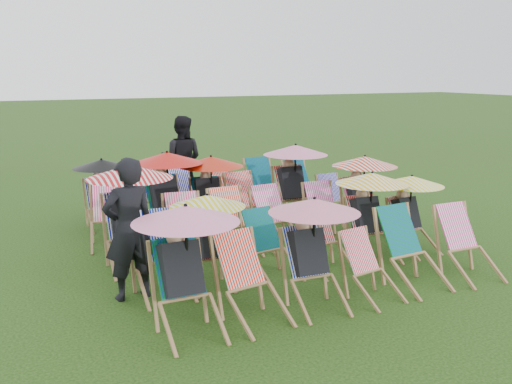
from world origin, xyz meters
name	(u,v)px	position (x,y,z in m)	size (l,w,h in m)	color
ground	(263,250)	(0.00, 0.00, 0.00)	(100.00, 100.00, 0.00)	black
deckchair_0	(186,268)	(-1.98, -2.20, 0.72)	(1.15, 1.20, 1.36)	olive
deckchair_1	(252,280)	(-1.23, -2.25, 0.48)	(0.77, 0.97, 0.95)	olive
deckchair_2	(314,251)	(-0.41, -2.19, 0.68)	(1.09, 1.13, 1.29)	olive
deckchair_3	(372,267)	(0.35, -2.30, 0.41)	(0.65, 0.82, 0.81)	olive
deckchair_4	(413,249)	(1.09, -2.18, 0.50)	(0.73, 0.97, 1.00)	olive
deckchair_5	(469,243)	(2.00, -2.24, 0.47)	(0.64, 0.88, 0.94)	olive
deckchair_6	(161,256)	(-1.93, -1.07, 0.50)	(0.68, 0.94, 1.00)	olive
deckchair_7	(207,239)	(-1.30, -1.00, 0.62)	(0.99, 1.04, 1.18)	olive
deckchair_8	(272,245)	(-0.41, -1.10, 0.44)	(0.70, 0.89, 0.88)	olive
deckchair_9	(326,239)	(0.40, -1.18, 0.45)	(0.64, 0.86, 0.89)	olive
deckchair_10	(372,214)	(1.29, -1.02, 0.67)	(1.07, 1.12, 1.27)	olive
deckchair_11	(412,212)	(2.06, -1.01, 0.62)	(0.98, 1.05, 1.17)	olive
deckchair_12	(129,214)	(-2.03, 0.13, 0.76)	(1.22, 1.27, 1.45)	olive
deckchair_13	(187,229)	(-1.21, 0.07, 0.47)	(0.71, 0.92, 0.94)	olive
deckchair_14	(235,222)	(-0.44, 0.10, 0.48)	(0.65, 0.90, 0.95)	olive
deckchair_15	(277,218)	(0.29, 0.09, 0.47)	(0.69, 0.91, 0.93)	olive
deckchair_16	(327,212)	(1.23, 0.12, 0.45)	(0.65, 0.87, 0.91)	olive
deckchair_17	(364,193)	(1.99, 0.14, 0.70)	(1.11, 1.17, 1.32)	olive
deckchair_18	(109,216)	(-2.11, 1.27, 0.48)	(0.79, 0.98, 0.96)	olive
deckchair_19	(167,193)	(-1.12, 1.34, 0.75)	(1.20, 1.24, 1.42)	olive
deckchair_20	(210,194)	(-0.40, 1.25, 0.70)	(1.11, 1.18, 1.32)	olive
deckchair_21	(250,202)	(0.33, 1.21, 0.48)	(0.77, 0.97, 0.97)	olive
deckchair_22	(295,182)	(1.31, 1.33, 0.74)	(1.19, 1.24, 1.41)	olive
deckchair_23	(337,198)	(2.09, 1.13, 0.41)	(0.56, 0.77, 0.82)	olive
deckchair_24	(102,192)	(-1.99, 2.48, 0.64)	(1.02, 1.06, 1.20)	olive
deckchair_25	(145,197)	(-1.27, 2.29, 0.52)	(0.71, 0.97, 1.03)	olive
deckchair_26	(183,192)	(-0.51, 2.40, 0.51)	(0.76, 1.00, 1.02)	olive
deckchair_27	(225,190)	(0.31, 2.29, 0.50)	(0.78, 1.00, 0.99)	olive
deckchair_28	(267,185)	(1.22, 2.31, 0.51)	(0.73, 0.98, 1.02)	olive
deckchair_29	(303,184)	(2.03, 2.29, 0.46)	(0.66, 0.89, 0.93)	olive
person_left	(129,229)	(-2.30, -1.02, 0.88)	(0.64, 0.42, 1.75)	black
person_rear	(182,159)	(-0.09, 3.74, 0.92)	(0.89, 0.69, 1.83)	black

